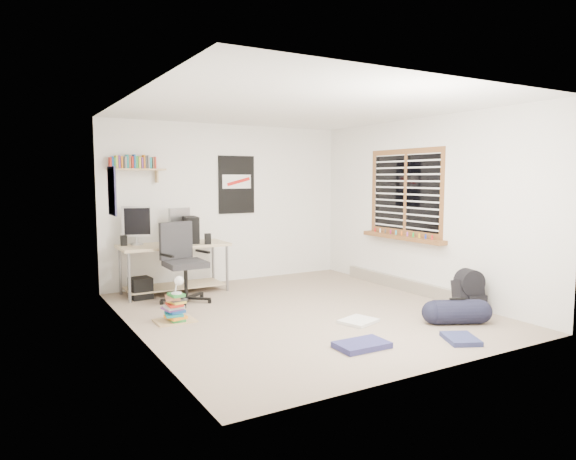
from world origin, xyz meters
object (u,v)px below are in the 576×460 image
desk (174,268)px  backpack (469,298)px  duffel_bag (457,312)px  office_chair (186,266)px  book_stack (175,309)px

desk → backpack: bearing=-43.8°
desk → duffel_bag: size_ratio=2.81×
office_chair → backpack: size_ratio=2.41×
office_chair → book_stack: 0.99m
backpack → book_stack: size_ratio=1.06×
desk → book_stack: desk is taller
duffel_bag → book_stack: bearing=174.6°
office_chair → duffel_bag: size_ratio=1.98×
duffel_bag → book_stack: duffel_bag is taller
desk → office_chair: (-0.04, -0.62, 0.13)m
desk → backpack: desk is taller
duffel_bag → book_stack: size_ratio=1.28×
desk → backpack: 4.03m
desk → backpack: (2.76, -2.93, -0.16)m
office_chair → backpack: office_chair is taller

